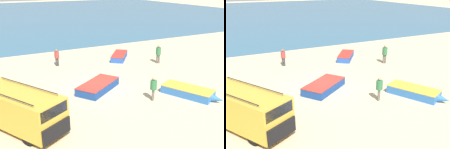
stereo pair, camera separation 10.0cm
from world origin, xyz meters
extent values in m
plane|color=tan|center=(0.00, 0.00, 0.00)|extent=(200.00, 200.00, 0.00)
cube|color=#33607A|center=(0.00, 52.00, 0.00)|extent=(120.00, 80.00, 0.01)
cube|color=gold|center=(-5.96, -3.13, 1.17)|extent=(4.36, 5.64, 1.78)
cube|color=black|center=(-4.60, -5.51, 0.68)|extent=(1.61, 0.98, 0.80)
cube|color=#1E232D|center=(-4.64, -5.44, 1.69)|extent=(1.52, 0.90, 0.57)
cylinder|color=black|center=(-4.40, -4.16, 0.39)|extent=(0.57, 0.78, 0.77)
cylinder|color=black|center=(-5.87, -5.00, 0.39)|extent=(0.57, 0.78, 0.77)
cylinder|color=black|center=(-6.06, -1.27, 0.39)|extent=(0.57, 0.78, 0.77)
cylinder|color=black|center=(-5.30, -2.76, 2.18)|extent=(2.23, 3.85, 0.05)
cylinder|color=black|center=(-6.62, -3.51, 2.18)|extent=(2.23, 3.85, 0.05)
cube|color=navy|center=(-0.11, -0.38, 0.27)|extent=(3.79, 3.33, 0.55)
cone|color=navy|center=(1.63, 0.83, 0.27)|extent=(0.92, 0.86, 0.52)
cube|color=#B22D23|center=(-0.11, -0.38, 0.48)|extent=(1.03, 1.35, 0.05)
cube|color=#B22D23|center=(-0.11, -0.38, 0.57)|extent=(3.83, 3.37, 0.04)
cube|color=#2D66AD|center=(4.96, -4.03, 0.27)|extent=(2.72, 3.65, 0.53)
cone|color=#2D66AD|center=(5.82, -5.89, 0.27)|extent=(0.77, 0.88, 0.51)
cube|color=gold|center=(4.96, -4.03, 0.47)|extent=(1.30, 0.74, 0.05)
cube|color=gold|center=(4.96, -4.03, 0.55)|extent=(2.75, 3.69, 0.04)
cube|color=#234CA3|center=(5.20, 6.08, 0.26)|extent=(2.99, 3.37, 0.51)
cone|color=#234CA3|center=(6.44, 7.67, 0.26)|extent=(0.83, 0.88, 0.49)
cube|color=#B22D23|center=(5.20, 6.08, 0.45)|extent=(1.01, 0.85, 0.05)
cube|color=#B22D23|center=(5.20, 6.08, 0.53)|extent=(3.02, 3.40, 0.04)
cylinder|color=#38383D|center=(-1.16, 6.63, 0.39)|extent=(0.14, 0.14, 0.77)
cylinder|color=#38383D|center=(-1.00, 6.59, 0.39)|extent=(0.14, 0.14, 0.77)
cylinder|color=#993833|center=(-1.08, 6.61, 1.08)|extent=(0.42, 0.42, 0.61)
sphere|color=#8C664C|center=(-1.08, 6.61, 1.49)|extent=(0.21, 0.21, 0.21)
cylinder|color=#5B564C|center=(7.67, 3.07, 0.43)|extent=(0.16, 0.16, 0.87)
cylinder|color=#5B564C|center=(7.82, 2.97, 0.43)|extent=(0.16, 0.16, 0.87)
cylinder|color=#2D6B3D|center=(7.74, 3.02, 1.21)|extent=(0.47, 0.47, 0.69)
sphere|color=tan|center=(7.74, 3.02, 1.67)|extent=(0.23, 0.23, 0.23)
cylinder|color=#5B564C|center=(2.44, -3.55, 0.39)|extent=(0.15, 0.15, 0.78)
cylinder|color=#5B564C|center=(2.32, -3.66, 0.39)|extent=(0.15, 0.15, 0.78)
cylinder|color=#2D6B3D|center=(2.38, -3.61, 1.08)|extent=(0.42, 0.42, 0.61)
sphere|color=tan|center=(2.38, -3.61, 1.49)|extent=(0.21, 0.21, 0.21)
camera|label=1|loc=(-7.27, -16.34, 7.36)|focal=42.00mm
camera|label=2|loc=(-7.18, -16.38, 7.36)|focal=42.00mm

